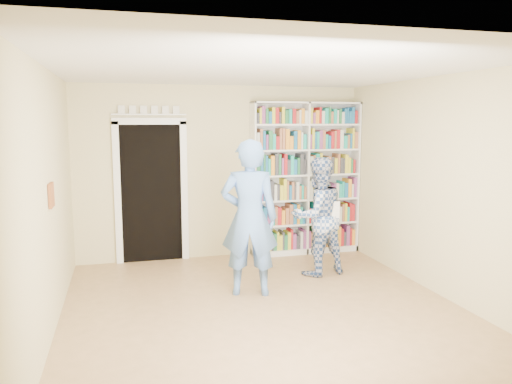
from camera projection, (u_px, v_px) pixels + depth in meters
floor at (266, 312)px, 5.68m from camera, size 5.00×5.00×0.00m
ceiling at (266, 69)px, 5.30m from camera, size 5.00×5.00×0.00m
wall_back at (222, 172)px, 7.87m from camera, size 4.50×0.00×4.50m
wall_left at (47, 203)px, 4.90m from camera, size 0.00×5.00×5.00m
wall_right at (443, 187)px, 6.07m from camera, size 0.00×5.00×5.00m
bookshelf at (305, 178)px, 8.09m from camera, size 1.78×0.33×2.45m
doorway at (151, 185)px, 7.59m from camera, size 1.10×0.08×2.43m
wall_art at (51, 195)px, 5.09m from camera, size 0.03×0.25×0.25m
man_blue at (249, 218)px, 6.14m from camera, size 0.81×0.64×1.94m
man_plaid at (318, 216)px, 6.98m from camera, size 0.91×0.76×1.66m
paper_sheet at (333, 211)px, 6.81m from camera, size 0.19×0.02×0.27m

